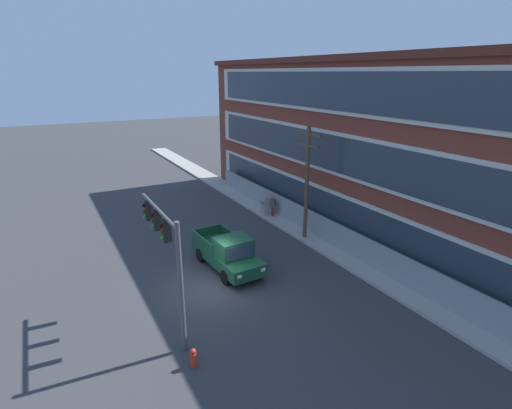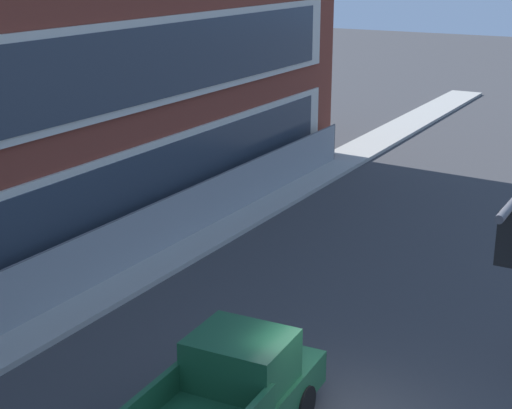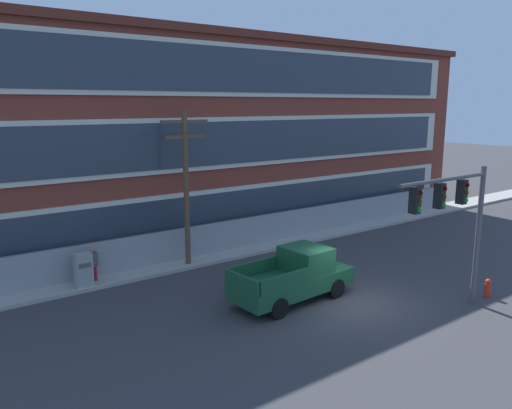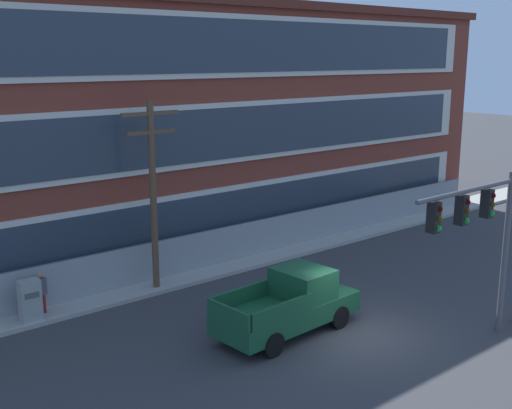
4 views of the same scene
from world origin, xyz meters
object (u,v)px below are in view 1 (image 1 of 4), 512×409
(traffic_signal_mast, at_px, (166,243))
(fire_hydrant, at_px, (193,358))
(pickup_truck_dark_green, at_px, (228,253))
(pedestrian_near_cabinet, at_px, (273,206))
(electrical_cabinet, at_px, (265,206))
(utility_pole_near_corner, at_px, (307,178))

(traffic_signal_mast, relative_size, fire_hydrant, 7.06)
(pickup_truck_dark_green, relative_size, pedestrian_near_cabinet, 3.21)
(pedestrian_near_cabinet, bearing_deg, electrical_cabinet, -143.88)
(utility_pole_near_corner, relative_size, electrical_cabinet, 4.60)
(utility_pole_near_corner, xyz_separation_m, pedestrian_near_cabinet, (-4.56, 0.26, -3.21))
(traffic_signal_mast, bearing_deg, pedestrian_near_cabinet, 131.63)
(utility_pole_near_corner, height_order, fire_hydrant, utility_pole_near_corner)
(pickup_truck_dark_green, distance_m, fire_hydrant, 7.98)
(traffic_signal_mast, height_order, electrical_cabinet, traffic_signal_mast)
(utility_pole_near_corner, bearing_deg, electrical_cabinet, -178.60)
(utility_pole_near_corner, xyz_separation_m, electrical_cabinet, (-5.09, -0.12, -3.37))
(pickup_truck_dark_green, height_order, electrical_cabinet, pickup_truck_dark_green)
(pickup_truck_dark_green, bearing_deg, pedestrian_near_cabinet, 132.48)
(pedestrian_near_cabinet, relative_size, fire_hydrant, 2.17)
(utility_pole_near_corner, height_order, electrical_cabinet, utility_pole_near_corner)
(utility_pole_near_corner, relative_size, pedestrian_near_cabinet, 4.45)
(pedestrian_near_cabinet, height_order, fire_hydrant, pedestrian_near_cabinet)
(electrical_cabinet, height_order, pedestrian_near_cabinet, pedestrian_near_cabinet)
(pickup_truck_dark_green, bearing_deg, fire_hydrant, -34.57)
(utility_pole_near_corner, xyz_separation_m, fire_hydrant, (7.99, -10.79, -3.81))
(pedestrian_near_cabinet, bearing_deg, utility_pole_near_corner, -3.32)
(traffic_signal_mast, height_order, pedestrian_near_cabinet, traffic_signal_mast)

